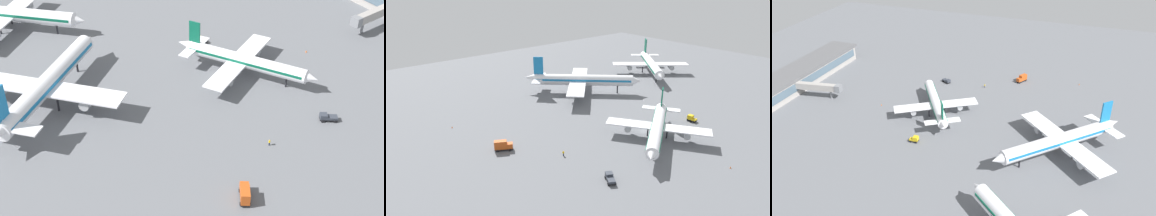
# 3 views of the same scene
# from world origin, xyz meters

# --- Properties ---
(ground) EXTENTS (288.00, 288.00, 0.00)m
(ground) POSITION_xyz_m (0.00, 0.00, 0.00)
(ground) COLOR slate
(airplane_at_gate) EXTENTS (42.50, 41.46, 16.27)m
(airplane_at_gate) POSITION_xyz_m (10.31, 45.36, 5.91)
(airplane_at_gate) COLOR white
(airplane_at_gate) RESTS_ON ground
(airplane_taxiing) EXTENTS (37.68, 31.69, 12.99)m
(airplane_taxiing) POSITION_xyz_m (-2.32, -6.68, 4.72)
(airplane_taxiing) COLOR white
(airplane_taxiing) RESTS_ON ground
(airplane_distant) EXTENTS (37.63, 41.35, 15.34)m
(airplane_distant) POSITION_xyz_m (58.14, 43.83, 5.58)
(airplane_distant) COLOR white
(airplane_distant) RESTS_ON ground
(baggage_tug) EXTENTS (2.38, 3.31, 2.30)m
(baggage_tug) POSITION_xyz_m (20.01, -5.54, 1.16)
(baggage_tug) COLOR black
(baggage_tug) RESTS_ON ground
(catering_truck) EXTENTS (5.80, 4.45, 3.30)m
(catering_truck) POSITION_xyz_m (-44.21, 20.13, 1.70)
(catering_truck) COLOR black
(catering_truck) RESTS_ON ground
(pushback_tractor) EXTENTS (3.90, 4.75, 1.90)m
(pushback_tractor) POSITION_xyz_m (-30.89, -13.34, 0.97)
(pushback_tractor) COLOR black
(pushback_tractor) RESTS_ON ground
(ground_crew_worker) EXTENTS (0.53, 0.51, 1.67)m
(ground_crew_worker) POSITION_xyz_m (-32.05, 5.23, 0.85)
(ground_crew_worker) COLOR #1E2338
(ground_crew_worker) RESTS_ON ground
(safety_cone_near_gate) EXTENTS (0.44, 0.44, 0.60)m
(safety_cone_near_gate) POSITION_xyz_m (-50.02, 46.47, 0.30)
(safety_cone_near_gate) COLOR #EA590C
(safety_cone_near_gate) RESTS_ON ground
(safety_cone_mid_apron) EXTENTS (0.44, 0.44, 0.60)m
(safety_cone_mid_apron) POSITION_xyz_m (-0.37, -31.17, 0.30)
(safety_cone_mid_apron) COLOR #EA590C
(safety_cone_mid_apron) RESTS_ON ground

